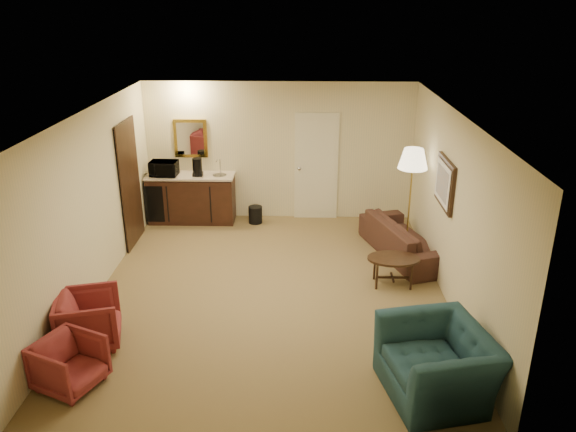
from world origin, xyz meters
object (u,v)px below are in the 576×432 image
object	(u,v)px
sofa	(406,233)
coffee_maker	(197,167)
wetbar_cabinet	(192,198)
coffee_table	(393,271)
rose_chair_far	(69,362)
waste_bin	(255,215)
rose_chair_near	(89,317)
teal_armchair	(438,353)
floor_lamp	(410,201)
microwave	(164,167)

from	to	relation	value
sofa	coffee_maker	xyz separation A→B (m)	(-3.65, 1.36, 0.70)
wetbar_cabinet	coffee_table	size ratio (longest dim) A/B	2.12
rose_chair_far	waste_bin	size ratio (longest dim) A/B	1.98
coffee_table	waste_bin	distance (m)	3.28
rose_chair_near	teal_armchair	bearing A→B (deg)	-117.10
rose_chair_far	floor_lamp	xyz separation A→B (m)	(4.27, 3.64, 0.58)
wetbar_cabinet	sofa	size ratio (longest dim) A/B	0.82
waste_bin	wetbar_cabinet	bearing A→B (deg)	176.68
sofa	wetbar_cabinet	bearing A→B (deg)	51.03
teal_armchair	coffee_maker	size ratio (longest dim) A/B	3.52
wetbar_cabinet	sofa	xyz separation A→B (m)	(3.80, -1.42, -0.07)
rose_chair_near	coffee_table	xyz separation A→B (m)	(3.95, 1.63, -0.15)
teal_armchair	rose_chair_far	bearing A→B (deg)	-103.19
coffee_maker	rose_chair_near	bearing A→B (deg)	-86.16
teal_armchair	microwave	size ratio (longest dim) A/B	2.35
microwave	coffee_maker	size ratio (longest dim) A/B	1.49
sofa	coffee_table	distance (m)	1.12
coffee_table	coffee_maker	bearing A→B (deg)	143.83
waste_bin	rose_chair_far	bearing A→B (deg)	-108.53
wetbar_cabinet	sofa	distance (m)	4.06
wetbar_cabinet	microwave	distance (m)	0.79
rose_chair_near	waste_bin	world-z (taller)	rose_chair_near
wetbar_cabinet	floor_lamp	bearing A→B (deg)	-18.48
sofa	coffee_table	size ratio (longest dim) A/B	2.58
floor_lamp	microwave	distance (m)	4.49
teal_armchair	coffee_maker	world-z (taller)	coffee_maker
teal_armchair	coffee_table	bearing A→B (deg)	169.05
teal_armchair	floor_lamp	size ratio (longest dim) A/B	0.65
wetbar_cabinet	teal_armchair	world-z (taller)	teal_armchair
teal_armchair	floor_lamp	world-z (taller)	floor_lamp
microwave	coffee_maker	world-z (taller)	microwave
floor_lamp	coffee_maker	world-z (taller)	floor_lamp
waste_bin	microwave	world-z (taller)	microwave
microwave	teal_armchair	bearing A→B (deg)	-47.70
microwave	wetbar_cabinet	bearing A→B (deg)	10.32
rose_chair_far	microwave	xyz separation A→B (m)	(-0.05, 4.86, 0.77)
teal_armchair	floor_lamp	bearing A→B (deg)	162.00
floor_lamp	rose_chair_far	bearing A→B (deg)	-139.55
floor_lamp	microwave	world-z (taller)	floor_lamp
wetbar_cabinet	rose_chair_near	xyz separation A→B (m)	(-0.50, -4.09, -0.09)
wetbar_cabinet	floor_lamp	size ratio (longest dim) A/B	0.91
rose_chair_near	microwave	distance (m)	4.10
rose_chair_near	coffee_table	size ratio (longest dim) A/B	0.96
wetbar_cabinet	coffee_table	world-z (taller)	wetbar_cabinet
sofa	rose_chair_far	xyz separation A→B (m)	(-4.22, -3.51, -0.07)
sofa	coffee_maker	world-z (taller)	coffee_maker
coffee_table	coffee_maker	world-z (taller)	coffee_maker
wetbar_cabinet	coffee_table	distance (m)	4.25
coffee_maker	floor_lamp	bearing A→B (deg)	-5.35
coffee_table	wetbar_cabinet	bearing A→B (deg)	144.43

